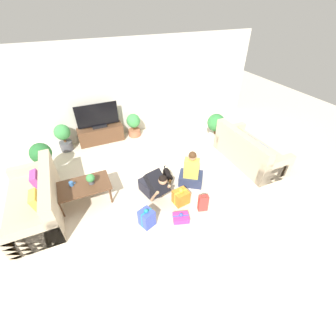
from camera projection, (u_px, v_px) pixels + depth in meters
ground_plane at (157, 183)px, 5.15m from camera, size 16.00×16.00×0.00m
wall_back at (121, 91)px, 6.24m from camera, size 8.40×0.06×2.60m
sofa_left at (37, 201)px, 4.28m from camera, size 0.87×1.85×0.85m
sofa_right at (248, 151)px, 5.63m from camera, size 0.87×1.85×0.85m
coffee_table at (83, 187)px, 4.48m from camera, size 1.07×0.63×0.42m
tv_console at (101, 134)px, 6.45m from camera, size 1.25×0.39×0.47m
tv at (98, 117)px, 6.13m from camera, size 1.13×0.20×0.67m
potted_plant_back_right at (134, 124)px, 6.64m from camera, size 0.40×0.40×0.69m
potted_plant_corner_left at (42, 156)px, 5.12m from camera, size 0.47×0.47×0.81m
potted_plant_corner_right at (216, 125)px, 6.39m from camera, size 0.49×0.49×0.79m
potted_plant_back_left at (63, 136)px, 5.99m from camera, size 0.41×0.41×0.75m
person_kneeling at (154, 185)px, 4.61m from camera, size 0.50×0.83×0.77m
person_sitting at (191, 173)px, 4.95m from camera, size 0.66×0.63×0.88m
dog at (167, 175)px, 5.05m from camera, size 0.23×0.58×0.33m
gift_box_a at (147, 218)px, 4.13m from camera, size 0.31×0.32×0.40m
gift_box_b at (181, 218)px, 4.28m from camera, size 0.35×0.31×0.18m
gift_box_c at (181, 197)px, 4.58m from camera, size 0.33×0.30×0.37m
gift_bag_a at (203, 203)px, 4.41m from camera, size 0.21×0.15×0.39m
mug at (71, 184)px, 4.43m from camera, size 0.12×0.08×0.09m
tabletop_plant at (90, 179)px, 4.43m from camera, size 0.17×0.17×0.22m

